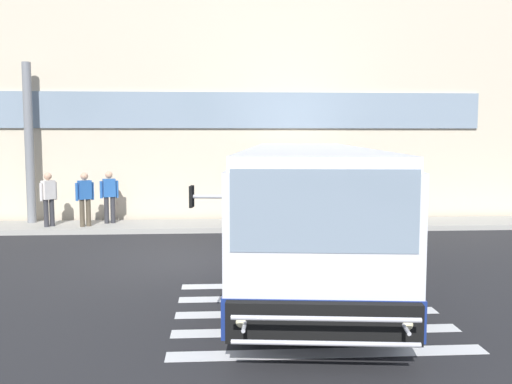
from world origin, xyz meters
name	(u,v)px	position (x,y,z in m)	size (l,w,h in m)	color
ground_plane	(197,261)	(0.00, 0.00, -0.01)	(80.00, 90.00, 0.02)	#232326
bay_paint_stripes	(307,313)	(2.00, -4.20, 0.00)	(4.40, 3.96, 0.01)	silver
terminal_building	(189,104)	(-0.70, 11.64, 4.32)	(24.74, 13.80, 8.65)	beige
boarding_curb	(202,226)	(0.00, 4.80, 0.07)	(26.94, 2.00, 0.15)	#9E9B93
entry_support_column	(29,143)	(-5.50, 5.40, 2.71)	(0.28, 0.28, 5.12)	slate
bus_main_foreground	(306,208)	(2.50, -0.72, 1.34)	(4.32, 12.41, 2.70)	silver
passenger_near_column	(49,197)	(-4.70, 4.53, 1.08)	(0.41, 0.47, 1.68)	#2D2D33
passenger_by_doorway	(85,197)	(-3.59, 4.46, 1.08)	(0.50, 0.40, 1.68)	#4C4233
passenger_at_curb_edge	(109,193)	(-2.96, 5.11, 1.11)	(0.56, 0.47, 1.68)	#2D2D33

